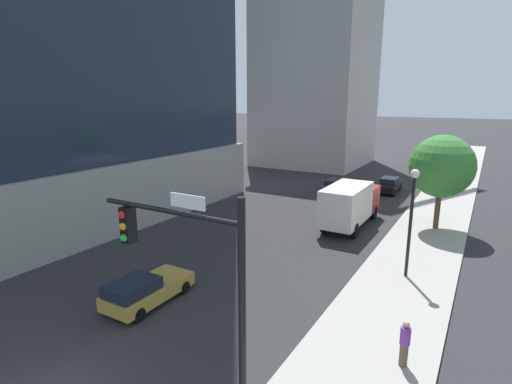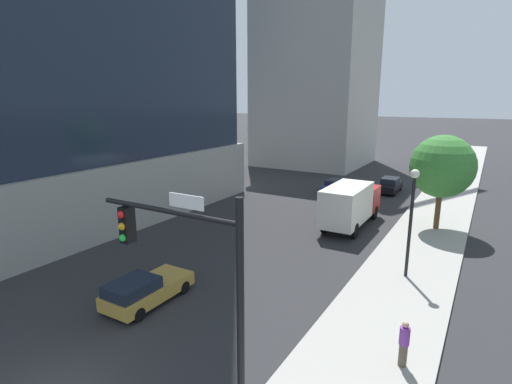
{
  "view_description": "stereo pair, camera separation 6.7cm",
  "coord_description": "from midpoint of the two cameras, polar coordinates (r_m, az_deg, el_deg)",
  "views": [
    {
      "loc": [
        10.5,
        -5.51,
        8.94
      ],
      "look_at": [
        -0.52,
        13.27,
        3.81
      ],
      "focal_mm": 28.05,
      "sensor_mm": 36.0,
      "label": 1
    },
    {
      "loc": [
        10.55,
        -5.48,
        8.94
      ],
      "look_at": [
        -0.52,
        13.27,
        3.81
      ],
      "focal_mm": 28.05,
      "sensor_mm": 36.0,
      "label": 2
    }
  ],
  "objects": [
    {
      "name": "pedestrian_purple_shirt",
      "position": [
        15.06,
        20.31,
        -19.56
      ],
      "size": [
        0.34,
        0.34,
        1.64
      ],
      "color": "brown",
      "rests_on": "sidewalk"
    },
    {
      "name": "sidewalk",
      "position": [
        27.15,
        22.6,
        -6.86
      ],
      "size": [
        4.61,
        120.0,
        0.15
      ],
      "primitive_type": "cube",
      "color": "#9E9B93",
      "rests_on": "ground"
    },
    {
      "name": "car_black",
      "position": [
        40.86,
        18.38,
        0.95
      ],
      "size": [
        1.73,
        4.14,
        1.42
      ],
      "color": "black",
      "rests_on": "ground"
    },
    {
      "name": "construction_building",
      "position": [
        56.55,
        8.67,
        18.67
      ],
      "size": [
        17.7,
        16.82,
        35.22
      ],
      "color": "#B2AFA8",
      "rests_on": "ground"
    },
    {
      "name": "box_truck",
      "position": [
        28.85,
        13.19,
        -1.54
      ],
      "size": [
        2.34,
        7.23,
        3.12
      ],
      "color": "#B21E1E",
      "rests_on": "ground"
    },
    {
      "name": "street_tree",
      "position": [
        29.48,
        24.93,
        3.32
      ],
      "size": [
        4.2,
        4.2,
        6.44
      ],
      "color": "brown",
      "rests_on": "sidewalk"
    },
    {
      "name": "car_blue",
      "position": [
        39.69,
        11.43,
        0.96
      ],
      "size": [
        1.88,
        4.54,
        1.32
      ],
      "color": "#233D9E",
      "rests_on": "ground"
    },
    {
      "name": "street_lamp",
      "position": [
        20.88,
        21.26,
        -2.0
      ],
      "size": [
        0.44,
        0.44,
        5.49
      ],
      "color": "black",
      "rests_on": "sidewalk"
    },
    {
      "name": "car_gold",
      "position": [
        18.82,
        -15.65,
        -13.29
      ],
      "size": [
        1.83,
        4.15,
        1.37
      ],
      "color": "#AD8938",
      "rests_on": "ground"
    },
    {
      "name": "traffic_light_pole",
      "position": [
        10.81,
        -9.41,
        -10.87
      ],
      "size": [
        4.69,
        0.48,
        6.56
      ],
      "color": "black",
      "rests_on": "sidewalk"
    }
  ]
}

